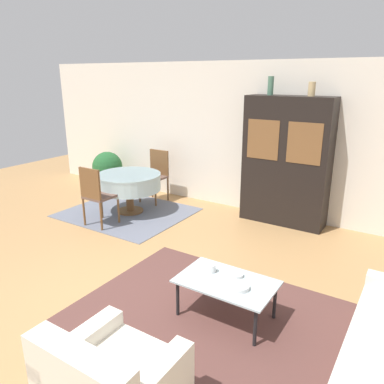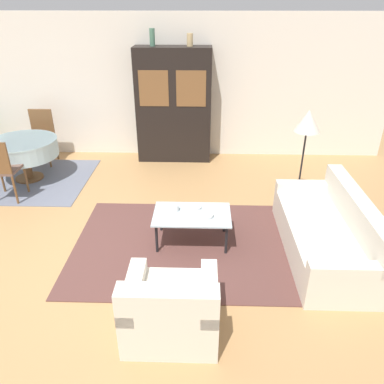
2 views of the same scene
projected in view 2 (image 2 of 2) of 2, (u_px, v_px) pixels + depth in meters
ground_plane at (91, 259)px, 4.69m from camera, size 14.00×14.00×0.00m
wall_back at (133, 88)px, 7.28m from camera, size 10.00×0.06×2.70m
area_rug at (185, 245)px, 4.95m from camera, size 2.90×2.16×0.01m
dining_rug at (27, 180)px, 6.70m from camera, size 2.18×1.88×0.01m
couch at (328, 234)px, 4.68m from camera, size 0.91×2.04×0.79m
armchair at (171, 309)px, 3.54m from camera, size 0.88×0.81×0.77m
coffee_table at (192, 216)px, 4.84m from camera, size 1.00×0.62×0.42m
display_cabinet at (174, 106)px, 7.14m from camera, size 1.41×0.47×2.14m
dining_table at (23, 148)px, 6.48m from camera, size 1.16×1.16×0.73m
dining_chair_near at (1, 167)px, 5.77m from camera, size 0.44×0.44×1.02m
dining_chair_far at (41, 133)px, 7.19m from camera, size 0.44×0.44×1.02m
floor_lamp at (307, 125)px, 5.54m from camera, size 0.38×0.38×1.46m
cup at (175, 208)px, 4.88m from camera, size 0.09×0.09×0.09m
bowl at (206, 215)px, 4.76m from camera, size 0.19×0.19×0.04m
bowl_small at (196, 207)px, 4.94m from camera, size 0.13×0.13×0.03m
vase_tall at (152, 37)px, 6.59m from camera, size 0.09×0.09×0.29m
vase_short at (190, 40)px, 6.59m from camera, size 0.11×0.11×0.22m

